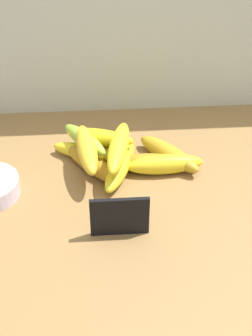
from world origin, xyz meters
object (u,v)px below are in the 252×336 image
object	(u,v)px
banana_7	(100,137)
banana_9	(85,140)
banana_5	(104,152)
banana_4	(165,164)
chalkboard_sign	(120,218)
banana_3	(168,154)
banana_1	(120,166)
banana_8	(119,147)
banana_2	(149,162)
banana_6	(87,153)
banana_0	(92,163)
banana_10	(87,149)

from	to	relation	value
banana_7	banana_9	xyz separation A→B (cm)	(-3.55, -0.60, -0.02)
banana_5	banana_4	bearing A→B (deg)	-25.25
chalkboard_sign	banana_3	world-z (taller)	chalkboard_sign
banana_4	banana_9	world-z (taller)	banana_9
banana_3	banana_7	distance (cm)	15.92
banana_9	banana_1	bearing A→B (deg)	-36.92
banana_8	banana_2	bearing A→B (deg)	2.24
chalkboard_sign	banana_7	xyz separation A→B (cm)	(-2.79, 25.21, 1.71)
banana_6	banana_5	bearing A→B (deg)	0.88
chalkboard_sign	banana_1	world-z (taller)	chalkboard_sign
banana_0	banana_8	size ratio (longest dim) A/B	0.96
chalkboard_sign	banana_1	size ratio (longest dim) A/B	0.58
banana_2	banana_7	size ratio (longest dim) A/B	0.99
banana_6	banana_8	bearing A→B (deg)	-33.94
banana_0	banana_9	bearing A→B (deg)	107.37
banana_1	banana_7	distance (cm)	8.33
banana_4	banana_9	bearing A→B (deg)	160.57
banana_5	banana_7	size ratio (longest dim) A/B	1.07
banana_0	banana_8	bearing A→B (deg)	-2.71
banana_5	banana_9	xyz separation A→B (cm)	(-4.19, -0.10, 3.73)
banana_3	banana_1	bearing A→B (deg)	-161.57
banana_0	banana_7	xyz separation A→B (cm)	(2.18, 4.98, 3.49)
banana_5	banana_10	xyz separation A→B (cm)	(-3.70, -4.93, 4.41)
banana_1	banana_2	distance (cm)	6.61
banana_0	banana_10	distance (cm)	4.27
banana_8	chalkboard_sign	bearing A→B (deg)	-93.01
banana_3	banana_5	world-z (taller)	banana_3
banana_7	chalkboard_sign	bearing A→B (deg)	-83.69
banana_3	chalkboard_sign	bearing A→B (deg)	-119.04
banana_0	banana_7	world-z (taller)	banana_7
chalkboard_sign	banana_10	size ratio (longest dim) A/B	0.59
banana_8	banana_10	xyz separation A→B (cm)	(-6.90, -0.16, -0.01)
banana_6	banana_7	world-z (taller)	banana_7
banana_5	banana_1	bearing A→B (deg)	-59.30
banana_5	banana_8	world-z (taller)	banana_8
banana_10	banana_3	bearing A→B (deg)	8.67
banana_8	banana_10	world-z (taller)	same
banana_1	banana_7	size ratio (longest dim) A/B	1.23
chalkboard_sign	banana_7	distance (cm)	25.42
chalkboard_sign	banana_4	world-z (taller)	chalkboard_sign
banana_8	banana_9	world-z (taller)	banana_8
banana_1	banana_4	distance (cm)	9.80
banana_1	banana_2	world-z (taller)	banana_1
chalkboard_sign	banana_7	bearing A→B (deg)	96.31
banana_0	banana_2	world-z (taller)	banana_0
banana_3	banana_9	distance (cm)	19.29
banana_8	banana_5	bearing A→B (deg)	123.86
banana_4	banana_2	bearing A→B (deg)	152.14
banana_0	banana_9	distance (cm)	5.76
banana_2	banana_4	distance (cm)	3.77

